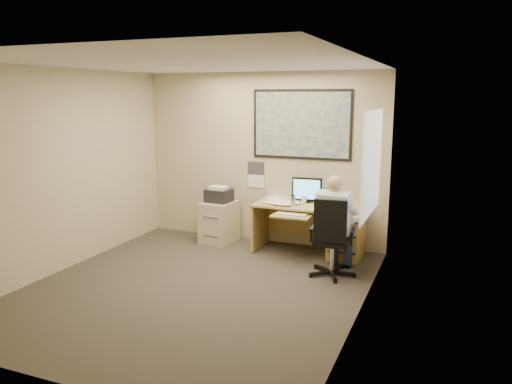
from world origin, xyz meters
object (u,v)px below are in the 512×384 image
at_px(filing_cabinet, 219,218).
at_px(person, 333,226).
at_px(desk, 331,226).
at_px(office_chair, 331,253).

distance_m(filing_cabinet, person, 2.22).
bearing_deg(desk, person, -74.28).
bearing_deg(desk, office_chair, -75.92).
bearing_deg(office_chair, person, 82.75).
relative_size(desk, filing_cabinet, 1.74).
bearing_deg(person, desk, 110.87).
bearing_deg(office_chair, desk, 99.62).
relative_size(office_chair, person, 0.80).
distance_m(filing_cabinet, office_chair, 2.23).
bearing_deg(person, office_chair, -87.64).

